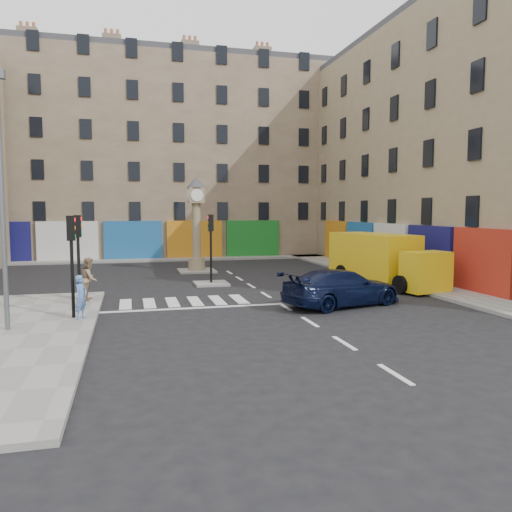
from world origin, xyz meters
name	(u,v)px	position (x,y,z in m)	size (l,w,h in m)	color
ground	(292,311)	(0.00, 0.00, 0.00)	(120.00, 120.00, 0.00)	black
sidewalk_right	(372,273)	(8.70, 10.00, 0.07)	(2.60, 30.00, 0.15)	gray
sidewalk_far	(159,260)	(-4.00, 22.20, 0.07)	(32.00, 2.40, 0.15)	gray
island_near	(211,284)	(-2.00, 8.00, 0.06)	(1.80, 1.80, 0.12)	gray
island_far	(197,271)	(-2.00, 14.00, 0.06)	(2.40, 2.40, 0.12)	gray
building_right	(463,150)	(15.00, 10.00, 8.00)	(10.00, 30.00, 16.00)	#978163
building_far	(154,161)	(-4.00, 28.00, 8.50)	(32.00, 10.00, 17.00)	#8E7A5E
traffic_light_left_near	(72,250)	(-8.30, 0.20, 2.62)	(0.28, 0.22, 3.70)	black
traffic_light_left_far	(78,245)	(-8.30, 2.60, 2.62)	(0.28, 0.22, 3.70)	black
traffic_light_island	(211,237)	(-2.00, 8.00, 2.59)	(0.28, 0.22, 3.70)	black
lamp_post	(1,186)	(-10.20, -1.20, 4.79)	(0.50, 0.25, 8.30)	#595B60
clock_pillar	(196,218)	(-2.00, 14.00, 3.55)	(1.20, 1.20, 6.10)	#978163
navy_sedan	(342,288)	(2.39, 0.61, 0.78)	(2.19, 5.38, 1.56)	black
yellow_van	(382,260)	(7.01, 5.72, 1.37)	(3.55, 7.83, 2.75)	gold
pedestrian_blue	(81,297)	(-8.00, -0.08, 0.94)	(0.58, 0.38, 1.58)	#5178BA
pedestrian_tan	(89,279)	(-8.00, 3.88, 1.08)	(0.90, 0.70, 1.85)	#94775B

